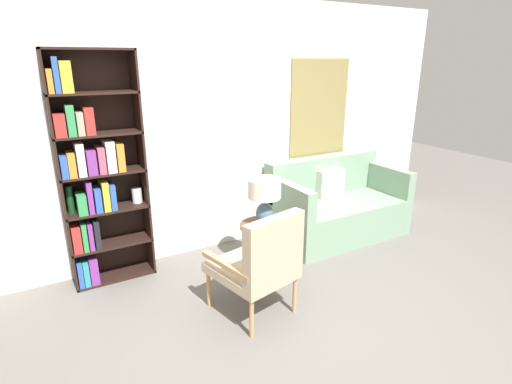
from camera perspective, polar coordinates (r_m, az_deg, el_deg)
The scene contains 7 objects.
ground_plane at distance 3.31m, azimuth 9.75°, elevation -20.68°, with size 14.00×14.00×0.00m, color #66605B.
wall_back at distance 4.38m, azimuth -6.04°, elevation 8.89°, with size 6.40×0.08×2.70m.
bookshelf at distance 3.93m, azimuth -22.12°, elevation 2.32°, with size 0.75×0.30×2.16m.
armchair at distance 3.28m, azimuth 0.78°, elevation -9.75°, with size 0.69×0.75×0.94m.
couch at distance 5.01m, azimuth 11.25°, elevation -2.09°, with size 1.61×0.87×0.93m.
side_table at distance 3.95m, azimuth 1.30°, elevation -5.48°, with size 0.50×0.50×0.53m.
table_lamp at distance 3.85m, azimuth 1.21°, elevation -0.36°, with size 0.32×0.32×0.46m.
Camera 1 is at (-1.70, -1.93, 2.07)m, focal length 28.00 mm.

